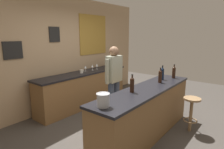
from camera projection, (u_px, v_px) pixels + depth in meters
The scene contains 17 objects.
ground_plane at pixel (127, 129), 3.83m from camera, with size 10.00×10.00×0.00m, color #423D38.
back_wall at pixel (62, 53), 4.79m from camera, with size 6.00×0.09×2.80m.
bar_counter at pixel (146, 112), 3.49m from camera, with size 2.65×0.60×0.92m.
side_counter at pixel (85, 89), 5.05m from camera, with size 2.79×0.56×0.90m.
bartender at pixel (114, 78), 4.13m from camera, with size 0.52×0.21×1.62m.
bar_stool at pixel (191, 109), 3.66m from camera, with size 0.32×0.32×0.68m.
wine_bottle_a at pixel (132, 84), 3.15m from camera, with size 0.07×0.07×0.31m.
wine_bottle_b at pixel (160, 76), 3.78m from camera, with size 0.07×0.07×0.31m.
wine_bottle_c at pixel (162, 73), 4.03m from camera, with size 0.07×0.07×0.31m.
wine_bottle_d at pixel (174, 72), 4.17m from camera, with size 0.07×0.07×0.31m.
ice_bucket at pixel (103, 100), 2.52m from camera, with size 0.19×0.19×0.19m.
wine_glass_a at pixel (85, 67), 5.05m from camera, with size 0.07×0.07×0.16m.
wine_glass_b at pixel (92, 66), 5.21m from camera, with size 0.07×0.07×0.16m.
wine_glass_c at pixel (97, 65), 5.35m from camera, with size 0.07×0.07×0.16m.
wine_glass_d at pixel (111, 63), 5.77m from camera, with size 0.07×0.07×0.16m.
wine_glass_e at pixel (115, 63), 5.87m from camera, with size 0.07×0.07×0.16m.
coffee_mug at pixel (82, 71), 4.82m from camera, with size 0.12×0.08×0.09m.
Camera 1 is at (-2.94, -1.96, 1.87)m, focal length 30.46 mm.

